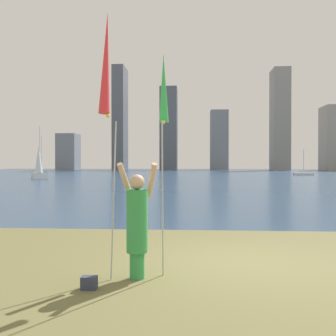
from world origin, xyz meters
TOP-DOWN VIEW (x-y plane):
  - ground at (0.00, 50.95)m, footprint 120.00×138.00m
  - person at (-1.77, -1.16)m, footprint 0.67×0.49m
  - kite_flag_left at (-2.16, -1.59)m, footprint 0.16×0.96m
  - kite_flag_right at (-1.37, -0.83)m, footprint 0.16×0.48m
  - bag at (-2.38, -1.75)m, footprint 0.22×0.15m
  - sailboat_1 at (-20.00, 41.15)m, footprint 1.88×1.93m
  - sailboat_3 at (-18.59, 36.79)m, footprint 1.67×1.84m
  - sailboat_4 at (15.54, 53.00)m, footprint 3.02×0.89m
  - skyline_tower_0 at (-34.96, 98.00)m, footprint 5.18×6.14m
  - skyline_tower_1 at (-20.64, 97.64)m, footprint 3.05×7.88m
  - skyline_tower_2 at (-7.49, 97.00)m, footprint 4.48×6.26m
  - skyline_tower_3 at (6.03, 101.64)m, footprint 4.73×6.10m
  - skyline_tower_4 at (21.70, 98.12)m, footprint 4.24×6.91m
  - skyline_tower_5 at (35.28, 96.54)m, footprint 6.09×7.59m

SIDE VIEW (x-z plane):
  - ground at x=0.00m, z-range -0.12..0.00m
  - bag at x=-2.38m, z-range 0.00..0.19m
  - sailboat_4 at x=15.54m, z-range -1.72..2.24m
  - sailboat_1 at x=-20.00m, z-range -2.24..3.02m
  - person at x=-1.77m, z-range -0.02..1.81m
  - sailboat_3 at x=-18.59m, z-range -1.27..4.81m
  - kite_flag_right at x=-1.37m, z-range 1.15..4.75m
  - kite_flag_left at x=-2.16m, z-range 1.19..5.26m
  - skyline_tower_0 at x=-34.96m, z-range 0.00..9.76m
  - skyline_tower_3 at x=6.03m, z-range 0.00..16.15m
  - skyline_tower_5 at x=35.28m, z-range 0.00..16.44m
  - skyline_tower_2 at x=-7.49m, z-range 0.00..21.73m
  - skyline_tower_4 at x=21.70m, z-range 0.00..26.46m
  - skyline_tower_1 at x=-20.64m, z-range 0.00..27.46m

